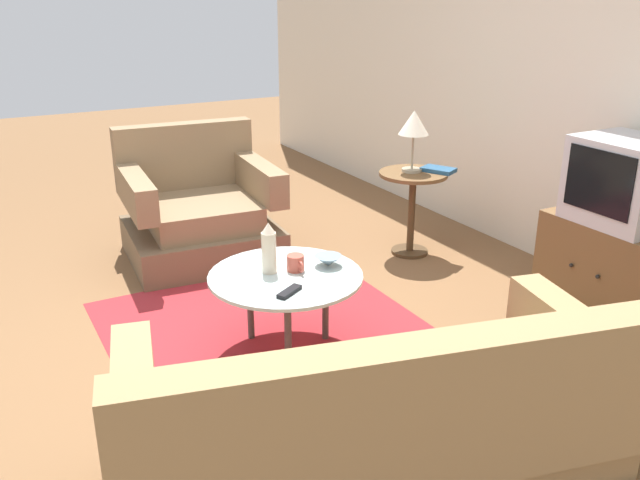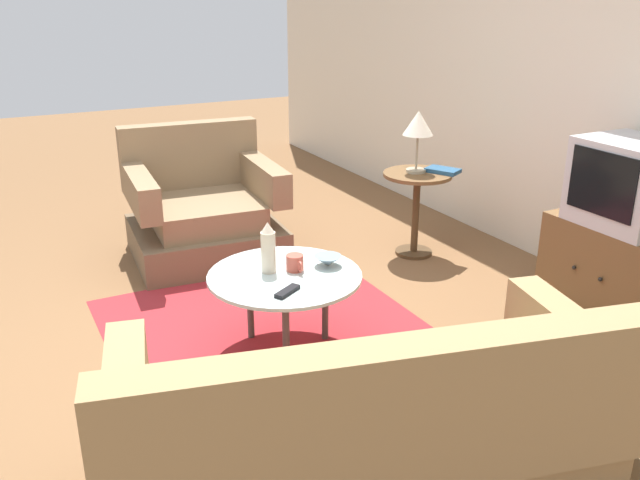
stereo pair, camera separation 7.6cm
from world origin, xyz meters
name	(u,v)px [view 1 (the left image)]	position (x,y,z in m)	size (l,w,h in m)	color
ground_plane	(248,354)	(0.00, 0.00, 0.00)	(16.00, 16.00, 0.00)	brown
back_wall	(601,66)	(0.00, 2.40, 1.35)	(9.00, 0.12, 2.70)	beige
area_rug	(287,350)	(0.06, 0.20, 0.00)	(2.19, 1.69, 0.00)	maroon
armchair	(199,214)	(-1.47, 0.26, 0.31)	(0.97, 1.06, 0.89)	brown
couch	(386,446)	(1.28, -0.01, 0.29)	(1.34, 1.98, 0.89)	brown
coffee_table	(286,281)	(0.06, 0.20, 0.40)	(0.79, 0.79, 0.44)	#B2C6C1
side_table	(412,196)	(-0.76, 1.59, 0.43)	(0.48, 0.48, 0.60)	brown
tv_stand	(613,267)	(0.56, 2.07, 0.28)	(0.77, 0.49, 0.56)	brown
television	(626,182)	(0.56, 2.06, 0.79)	(0.53, 0.47, 0.48)	#B7B7BC
table_lamp	(414,125)	(-0.79, 1.59, 0.92)	(0.21, 0.21, 0.42)	#9E937A
vase	(269,248)	(0.00, 0.14, 0.57)	(0.08, 0.08, 0.27)	beige
mug	(296,263)	(0.05, 0.26, 0.48)	(0.13, 0.09, 0.08)	#B74C3D
bowl	(328,261)	(0.07, 0.44, 0.47)	(0.15, 0.15, 0.06)	slate
tv_remote_dark	(289,292)	(0.28, 0.11, 0.45)	(0.12, 0.16, 0.02)	black
book	(438,170)	(-0.69, 1.75, 0.62)	(0.26, 0.22, 0.03)	navy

